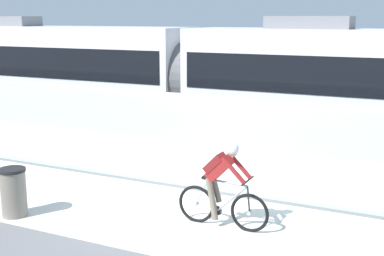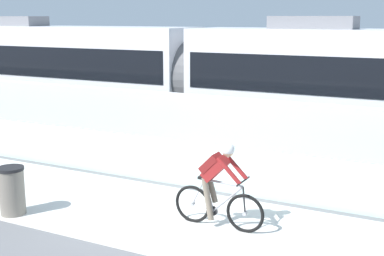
{
  "view_description": "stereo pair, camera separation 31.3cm",
  "coord_description": "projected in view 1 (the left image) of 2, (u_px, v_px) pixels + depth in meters",
  "views": [
    {
      "loc": [
        4.64,
        -8.37,
        3.78
      ],
      "look_at": [
        -0.53,
        2.35,
        1.25
      ],
      "focal_mm": 48.96,
      "sensor_mm": 36.0,
      "label": 1
    },
    {
      "loc": [
        4.92,
        -8.24,
        3.78
      ],
      "look_at": [
        -0.53,
        2.35,
        1.25
      ],
      "focal_mm": 48.96,
      "sensor_mm": 36.0,
      "label": 2
    }
  ],
  "objects": [
    {
      "name": "trash_bin",
      "position": [
        14.0,
        192.0,
        10.04
      ],
      "size": [
        0.51,
        0.51,
        0.96
      ],
      "color": "slate",
      "rests_on": "ground"
    },
    {
      "name": "tram",
      "position": [
        191.0,
        77.0,
        16.94
      ],
      "size": [
        22.56,
        2.54,
        3.81
      ],
      "color": "silver",
      "rests_on": "ground"
    },
    {
      "name": "glass_parapet",
      "position": [
        204.0,
        166.0,
        11.66
      ],
      "size": [
        32.0,
        0.05,
        1.06
      ],
      "primitive_type": "cube",
      "color": "silver",
      "rests_on": "ground"
    },
    {
      "name": "bike_path_deck",
      "position": [
        164.0,
        216.0,
        10.13
      ],
      "size": [
        32.0,
        3.2,
        0.01
      ],
      "primitive_type": "cube",
      "color": "silver",
      "rests_on": "ground"
    },
    {
      "name": "concrete_barrier_wall",
      "position": [
        233.0,
        133.0,
        13.16
      ],
      "size": [
        32.0,
        0.36,
        1.82
      ],
      "primitive_type": "cube",
      "color": "silver",
      "rests_on": "ground"
    },
    {
      "name": "tram_rail_near",
      "position": [
        263.0,
        147.0,
        15.54
      ],
      "size": [
        32.0,
        0.08,
        0.01
      ],
      "primitive_type": "cube",
      "color": "#595654",
      "rests_on": "ground"
    },
    {
      "name": "ground_plane",
      "position": [
        164.0,
        216.0,
        10.13
      ],
      "size": [
        200.0,
        200.0,
        0.0
      ],
      "primitive_type": "plane",
      "color": "slate"
    },
    {
      "name": "tram_rail_far",
      "position": [
        277.0,
        137.0,
        16.8
      ],
      "size": [
        32.0,
        0.08,
        0.01
      ],
      "primitive_type": "cube",
      "color": "#595654",
      "rests_on": "ground"
    },
    {
      "name": "cyclist_on_bike",
      "position": [
        222.0,
        185.0,
        9.45
      ],
      "size": [
        1.77,
        0.58,
        1.61
      ],
      "color": "black",
      "rests_on": "ground"
    }
  ]
}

